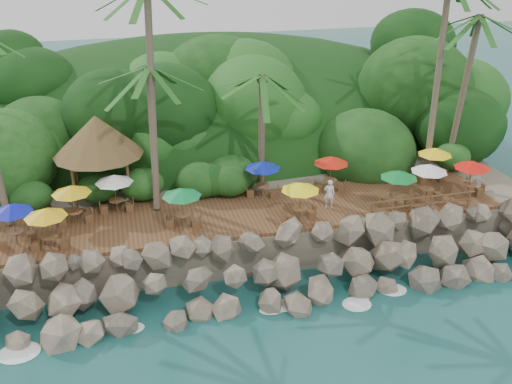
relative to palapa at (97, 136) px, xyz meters
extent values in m
plane|color=#19514F|center=(7.77, -9.95, -5.79)|extent=(140.00, 140.00, 0.00)
cube|color=gray|center=(7.77, 6.05, -4.74)|extent=(32.00, 25.20, 2.10)
ellipsoid|color=#143811|center=(7.77, 13.55, -5.79)|extent=(44.80, 28.00, 15.40)
cube|color=brown|center=(7.77, -3.95, -3.59)|extent=(26.00, 5.00, 0.20)
ellipsoid|color=white|center=(-4.23, -9.65, -5.76)|extent=(1.20, 0.80, 0.06)
ellipsoid|color=white|center=(-1.23, -9.65, -5.76)|extent=(1.20, 0.80, 0.06)
ellipsoid|color=white|center=(1.77, -9.65, -5.76)|extent=(1.20, 0.80, 0.06)
ellipsoid|color=white|center=(4.77, -9.65, -5.76)|extent=(1.20, 0.80, 0.06)
ellipsoid|color=white|center=(7.77, -9.65, -5.76)|extent=(1.20, 0.80, 0.06)
ellipsoid|color=white|center=(10.77, -9.65, -5.76)|extent=(1.20, 0.80, 0.06)
ellipsoid|color=white|center=(13.77, -9.65, -5.76)|extent=(1.20, 0.80, 0.06)
ellipsoid|color=white|center=(16.77, -9.65, -5.76)|extent=(1.20, 0.80, 0.06)
cylinder|color=brown|center=(2.94, -1.65, 2.11)|extent=(0.90, 2.28, 11.10)
cylinder|color=brown|center=(2.89, -1.02, 0.13)|extent=(0.52, 0.83, 7.24)
ellipsoid|color=#23601E|center=(2.89, -1.02, 3.74)|extent=(6.00, 6.00, 2.40)
cylinder|color=brown|center=(8.89, -0.68, -0.29)|extent=(0.49, 0.84, 6.41)
ellipsoid|color=#23601E|center=(8.89, -0.68, 2.91)|extent=(6.00, 6.00, 2.40)
cylinder|color=brown|center=(18.99, -1.31, 2.20)|extent=(1.27, 1.93, 11.30)
cylinder|color=brown|center=(20.81, -1.20, 1.09)|extent=(0.74, 1.13, 9.16)
ellipsoid|color=#23601E|center=(20.81, -1.20, 5.67)|extent=(6.00, 6.00, 2.40)
cylinder|color=brown|center=(-1.40, -1.40, -2.29)|extent=(0.16, 0.16, 2.40)
cylinder|color=brown|center=(1.40, -1.40, -2.29)|extent=(0.16, 0.16, 2.40)
cylinder|color=brown|center=(-1.40, 1.40, -2.29)|extent=(0.16, 0.16, 2.40)
cylinder|color=brown|center=(1.40, 1.40, -2.29)|extent=(0.16, 0.16, 2.40)
cone|color=brown|center=(0.00, 0.00, 0.01)|extent=(4.84, 4.84, 2.20)
cylinder|color=brown|center=(9.66, -5.53, -3.14)|extent=(0.07, 0.07, 0.69)
cylinder|color=brown|center=(9.66, -5.53, -2.79)|extent=(0.78, 0.78, 0.05)
cylinder|color=brown|center=(9.66, -5.53, -2.46)|extent=(0.05, 0.05, 2.05)
cone|color=#FFF115|center=(9.66, -5.53, -1.57)|extent=(1.96, 1.96, 0.42)
cube|color=brown|center=(9.01, -5.64, -3.27)|extent=(0.45, 0.45, 0.43)
cube|color=brown|center=(10.30, -5.42, -3.27)|extent=(0.45, 0.45, 0.43)
cylinder|color=brown|center=(0.68, -2.35, -3.14)|extent=(0.07, 0.07, 0.69)
cylinder|color=brown|center=(0.68, -2.35, -2.79)|extent=(0.78, 0.78, 0.05)
cylinder|color=brown|center=(0.68, -2.35, -2.46)|extent=(0.05, 0.05, 2.05)
cone|color=silver|center=(0.68, -2.35, -1.57)|extent=(1.96, 1.96, 0.42)
cube|color=brown|center=(0.02, -2.34, -3.27)|extent=(0.40, 0.40, 0.43)
cube|color=brown|center=(1.33, -2.36, -3.27)|extent=(0.40, 0.40, 0.43)
cylinder|color=brown|center=(-1.41, -3.21, -3.14)|extent=(0.07, 0.07, 0.69)
cylinder|color=brown|center=(-1.41, -3.21, -2.79)|extent=(0.78, 0.78, 0.05)
cylinder|color=brown|center=(-1.41, -3.21, -2.46)|extent=(0.05, 0.05, 2.05)
cone|color=gold|center=(-1.41, -3.21, -1.57)|extent=(1.96, 1.96, 0.42)
cube|color=brown|center=(-2.05, -3.33, -3.27)|extent=(0.46, 0.46, 0.43)
cube|color=brown|center=(-0.76, -3.09, -3.27)|extent=(0.46, 0.46, 0.43)
cylinder|color=brown|center=(12.38, -2.56, -3.14)|extent=(0.07, 0.07, 0.69)
cylinder|color=brown|center=(12.38, -2.56, -2.79)|extent=(0.78, 0.78, 0.05)
cylinder|color=brown|center=(12.38, -2.56, -2.46)|extent=(0.05, 0.05, 2.05)
cone|color=red|center=(12.38, -2.56, -1.57)|extent=(1.96, 1.96, 0.42)
cube|color=brown|center=(11.77, -2.32, -3.27)|extent=(0.51, 0.51, 0.43)
cube|color=brown|center=(12.99, -2.80, -3.27)|extent=(0.51, 0.51, 0.43)
cylinder|color=brown|center=(-2.45, -5.55, -3.14)|extent=(0.07, 0.07, 0.69)
cylinder|color=brown|center=(-2.45, -5.55, -2.79)|extent=(0.78, 0.78, 0.05)
cylinder|color=brown|center=(-2.45, -5.55, -2.46)|extent=(0.05, 0.05, 2.05)
cone|color=yellow|center=(-2.45, -5.55, -1.57)|extent=(1.96, 1.96, 0.42)
cube|color=brown|center=(-3.10, -5.47, -3.27)|extent=(0.44, 0.44, 0.43)
cube|color=brown|center=(-1.80, -5.63, -3.27)|extent=(0.44, 0.44, 0.43)
cylinder|color=brown|center=(-4.03, -4.69, -3.14)|extent=(0.07, 0.07, 0.69)
cylinder|color=brown|center=(-4.03, -4.69, -2.79)|extent=(0.78, 0.78, 0.05)
cylinder|color=brown|center=(-4.03, -4.69, -2.46)|extent=(0.05, 0.05, 2.05)
cone|color=#0D16AD|center=(-4.03, -4.69, -1.57)|extent=(1.96, 1.96, 0.42)
cube|color=brown|center=(-4.63, -4.95, -3.27)|extent=(0.51, 0.51, 0.43)
cube|color=brown|center=(-3.42, -4.44, -3.27)|extent=(0.51, 0.51, 0.43)
cylinder|color=brown|center=(18.60, -2.72, -3.14)|extent=(0.07, 0.07, 0.69)
cylinder|color=brown|center=(18.60, -2.72, -2.79)|extent=(0.78, 0.78, 0.05)
cylinder|color=brown|center=(18.60, -2.72, -2.46)|extent=(0.05, 0.05, 2.05)
cone|color=yellow|center=(18.60, -2.72, -1.57)|extent=(1.96, 1.96, 0.42)
cube|color=brown|center=(17.95, -2.79, -3.27)|extent=(0.43, 0.43, 0.43)
cube|color=brown|center=(19.25, -2.65, -3.27)|extent=(0.43, 0.43, 0.43)
cylinder|color=brown|center=(8.53, -2.35, -3.14)|extent=(0.07, 0.07, 0.69)
cylinder|color=brown|center=(8.53, -2.35, -2.79)|extent=(0.78, 0.78, 0.05)
cylinder|color=brown|center=(8.53, -2.35, -2.46)|extent=(0.05, 0.05, 2.05)
cone|color=#0C1D9C|center=(8.53, -2.35, -1.57)|extent=(1.96, 1.96, 0.42)
cube|color=brown|center=(7.91, -2.14, -3.27)|extent=(0.50, 0.50, 0.43)
cube|color=brown|center=(9.16, -2.55, -3.27)|extent=(0.50, 0.50, 0.43)
cylinder|color=brown|center=(3.83, -4.81, -3.14)|extent=(0.07, 0.07, 0.69)
cylinder|color=brown|center=(3.83, -4.81, -2.79)|extent=(0.78, 0.78, 0.05)
cylinder|color=brown|center=(3.83, -4.81, -2.46)|extent=(0.05, 0.05, 2.05)
cone|color=#0D7C39|center=(3.83, -4.81, -1.57)|extent=(1.96, 1.96, 0.42)
cube|color=brown|center=(3.20, -4.67, -3.27)|extent=(0.47, 0.47, 0.43)
cube|color=brown|center=(4.47, -4.96, -3.27)|extent=(0.47, 0.47, 0.43)
cylinder|color=brown|center=(17.07, -4.89, -3.14)|extent=(0.07, 0.07, 0.69)
cylinder|color=brown|center=(17.07, -4.89, -2.79)|extent=(0.78, 0.78, 0.05)
cylinder|color=brown|center=(17.07, -4.89, -2.46)|extent=(0.05, 0.05, 2.05)
cone|color=white|center=(17.07, -4.89, -1.57)|extent=(1.96, 1.96, 0.42)
cube|color=brown|center=(16.43, -4.79, -3.27)|extent=(0.45, 0.45, 0.43)
cube|color=brown|center=(17.72, -4.99, -3.27)|extent=(0.45, 0.45, 0.43)
cylinder|color=brown|center=(19.57, -4.98, -3.14)|extent=(0.07, 0.07, 0.69)
cylinder|color=brown|center=(19.57, -4.98, -2.79)|extent=(0.78, 0.78, 0.05)
cylinder|color=brown|center=(19.57, -4.98, -2.46)|extent=(0.05, 0.05, 2.05)
cone|color=red|center=(19.57, -4.98, -1.57)|extent=(1.96, 1.96, 0.42)
cube|color=brown|center=(18.92, -4.91, -3.27)|extent=(0.43, 0.43, 0.43)
cube|color=brown|center=(20.22, -5.05, -3.27)|extent=(0.43, 0.43, 0.43)
cylinder|color=brown|center=(15.12, -5.28, -3.14)|extent=(0.07, 0.07, 0.69)
cylinder|color=brown|center=(15.12, -5.28, -2.79)|extent=(0.78, 0.78, 0.05)
cylinder|color=brown|center=(15.12, -5.28, -2.46)|extent=(0.05, 0.05, 2.05)
cone|color=#0C742B|center=(15.12, -5.28, -1.57)|extent=(1.96, 1.96, 0.42)
cube|color=brown|center=(14.49, -5.09, -3.27)|extent=(0.49, 0.49, 0.43)
cube|color=brown|center=(15.74, -5.47, -3.27)|extent=(0.49, 0.49, 0.43)
cylinder|color=brown|center=(13.28, -6.30, -2.99)|extent=(0.10, 0.10, 1.00)
cylinder|color=brown|center=(14.38, -6.30, -2.99)|extent=(0.10, 0.10, 1.00)
cylinder|color=brown|center=(15.48, -6.30, -2.99)|extent=(0.10, 0.10, 1.00)
cylinder|color=brown|center=(16.58, -6.30, -2.99)|extent=(0.10, 0.10, 1.00)
cylinder|color=brown|center=(17.68, -6.30, -2.99)|extent=(0.10, 0.10, 1.00)
cylinder|color=brown|center=(18.78, -6.30, -2.99)|extent=(0.10, 0.10, 1.00)
cube|color=brown|center=(16.03, -6.30, -2.54)|extent=(6.10, 0.06, 0.06)
cube|color=brown|center=(16.03, -6.30, -2.94)|extent=(6.10, 0.06, 0.06)
imported|color=silver|center=(11.62, -4.50, -2.68)|extent=(0.69, 0.56, 1.62)
camera|label=1|loc=(1.11, -31.26, 10.69)|focal=41.96mm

